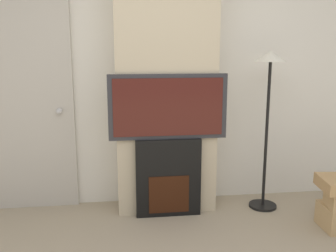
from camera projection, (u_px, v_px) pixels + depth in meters
wall_back at (163, 72)px, 3.79m from camera, size 6.00×0.06×2.70m
chimney_breast at (166, 74)px, 3.58m from camera, size 0.96×0.37×2.70m
fireplace at (168, 177)px, 3.59m from camera, size 0.62×0.15×0.76m
television at (168, 107)px, 3.45m from camera, size 1.10×0.07×0.61m
floor_lamp at (269, 89)px, 3.59m from camera, size 0.30×0.30×1.57m
entry_door at (26, 107)px, 3.63m from camera, size 0.93×0.09×2.06m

